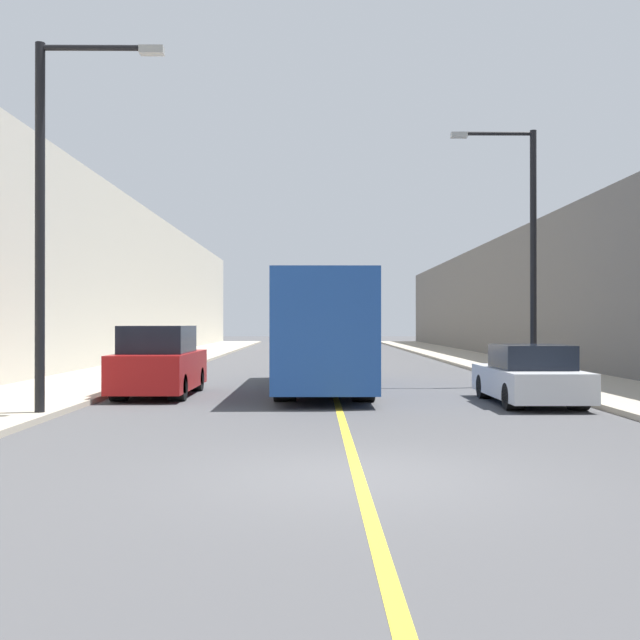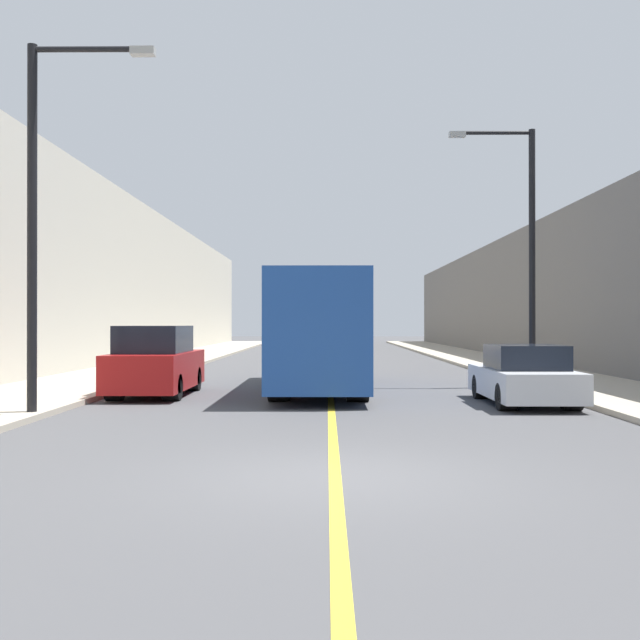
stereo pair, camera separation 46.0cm
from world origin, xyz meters
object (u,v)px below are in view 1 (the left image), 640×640
(parked_suv_left, at_px, (159,363))
(street_lamp_right, at_px, (526,239))
(bus, at_px, (323,330))
(car_right_near, at_px, (529,377))
(street_lamp_left, at_px, (51,201))

(parked_suv_left, height_order, street_lamp_right, street_lamp_right)
(street_lamp_right, bearing_deg, bus, -170.02)
(bus, height_order, car_right_near, bus)
(bus, relative_size, car_right_near, 2.37)
(street_lamp_left, bearing_deg, street_lamp_right, 32.45)
(parked_suv_left, bearing_deg, bus, 21.22)
(bus, xyz_separation_m, car_right_near, (4.96, -3.82, -1.09))
(car_right_near, xyz_separation_m, street_lamp_right, (1.33, 4.93, 3.91))
(parked_suv_left, distance_m, car_right_near, 9.61)
(bus, bearing_deg, street_lamp_left, -131.09)
(bus, height_order, parked_suv_left, bus)
(street_lamp_left, height_order, street_lamp_right, street_lamp_right)
(car_right_near, bearing_deg, street_lamp_right, 74.95)
(bus, distance_m, street_lamp_right, 6.98)
(bus, distance_m, street_lamp_left, 9.03)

